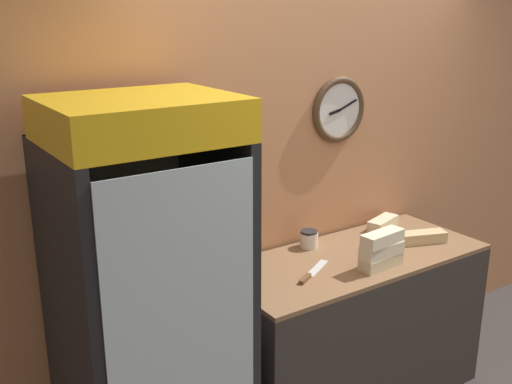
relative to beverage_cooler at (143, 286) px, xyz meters
The scene contains 10 objects.
wall_back 1.36m from the beverage_cooler, 15.65° to the left, with size 5.20×0.10×2.70m.
prep_counter 1.41m from the beverage_cooler, ahead, with size 1.60×0.68×0.92m.
beverage_cooler is the anchor object (origin of this frame).
sandwich_stack_bottom 1.31m from the beverage_cooler, 10.41° to the right, with size 0.27×0.11×0.07m.
sandwich_stack_middle 1.31m from the beverage_cooler, 10.41° to the right, with size 0.27×0.10×0.07m.
sandwich_stack_top 1.31m from the beverage_cooler, 10.41° to the right, with size 0.27×0.12×0.07m.
sandwich_flat_left 1.77m from the beverage_cooler, ahead, with size 0.30×0.19×0.07m.
sandwich_flat_right 1.76m from the beverage_cooler, ahead, with size 0.27×0.17×0.07m.
chefs_knife 0.91m from the beverage_cooler, ahead, with size 0.32×0.20×0.02m.
condiment_jar 1.17m from the beverage_cooler, 10.52° to the left, with size 0.11×0.11×0.10m.
Camera 1 is at (-2.24, -1.42, 2.28)m, focal length 42.00 mm.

